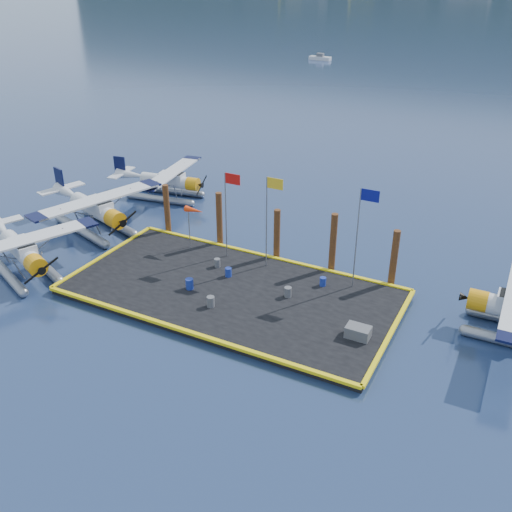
{
  "coord_description": "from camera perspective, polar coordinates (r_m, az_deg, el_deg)",
  "views": [
    {
      "loc": [
        15.26,
        -26.08,
        18.43
      ],
      "look_at": [
        0.68,
        2.0,
        1.98
      ],
      "focal_mm": 40.0,
      "sensor_mm": 36.0,
      "label": 1
    }
  ],
  "objects": [
    {
      "name": "dock",
      "position": [
        35.29,
        -2.48,
        -3.66
      ],
      "size": [
        20.0,
        10.0,
        0.4
      ],
      "primitive_type": "cube",
      "color": "black",
      "rests_on": "ground"
    },
    {
      "name": "piling_3",
      "position": [
        37.04,
        7.7,
        1.13
      ],
      "size": [
        0.44,
        0.44,
        4.3
      ],
      "primitive_type": "cylinder",
      "color": "#402612",
      "rests_on": "ground"
    },
    {
      "name": "dock_bumpers",
      "position": [
        35.14,
        -2.49,
        -3.26
      ],
      "size": [
        20.25,
        10.25,
        0.18
      ],
      "primitive_type": null,
      "color": "yellow",
      "rests_on": "dock"
    },
    {
      "name": "drum_0",
      "position": [
        37.69,
        -3.9,
        -0.68
      ],
      "size": [
        0.41,
        0.41,
        0.58
      ],
      "primitive_type": "cylinder",
      "color": "#4F5054",
      "rests_on": "dock"
    },
    {
      "name": "seaplane_c",
      "position": [
        49.93,
        -8.76,
        7.24
      ],
      "size": [
        8.46,
        9.3,
        3.29
      ],
      "rotation": [
        0.0,
        0.0,
        -1.43
      ],
      "color": "gray",
      "rests_on": "ground"
    },
    {
      "name": "ground",
      "position": [
        35.4,
        -2.47,
        -3.94
      ],
      "size": [
        4000.0,
        4000.0,
        0.0
      ],
      "primitive_type": "plane",
      "color": "#162644",
      "rests_on": "ground"
    },
    {
      "name": "piling_1",
      "position": [
        40.36,
        -3.68,
        3.54
      ],
      "size": [
        0.44,
        0.44,
        4.2
      ],
      "primitive_type": "cylinder",
      "color": "#402612",
      "rests_on": "ground"
    },
    {
      "name": "drum_4",
      "position": [
        35.7,
        6.7,
        -2.55
      ],
      "size": [
        0.4,
        0.4,
        0.56
      ],
      "primitive_type": "cylinder",
      "color": "navy",
      "rests_on": "dock"
    },
    {
      "name": "drum_3",
      "position": [
        35.33,
        -6.67,
        -2.78
      ],
      "size": [
        0.48,
        0.48,
        0.68
      ],
      "primitive_type": "cylinder",
      "color": "navy",
      "rests_on": "dock"
    },
    {
      "name": "seaplane_a",
      "position": [
        39.94,
        -22.34,
        0.24
      ],
      "size": [
        9.22,
        9.7,
        3.54
      ],
      "rotation": [
        0.0,
        0.0,
        -1.97
      ],
      "color": "gray",
      "rests_on": "ground"
    },
    {
      "name": "flagpole_red",
      "position": [
        37.39,
        -2.78,
        5.39
      ],
      "size": [
        1.14,
        0.08,
        6.0
      ],
      "color": "gray",
      "rests_on": "dock"
    },
    {
      "name": "flagpole_yellow",
      "position": [
        36.04,
        1.36,
        4.74
      ],
      "size": [
        1.14,
        0.08,
        6.2
      ],
      "color": "gray",
      "rests_on": "dock"
    },
    {
      "name": "drum_5",
      "position": [
        36.51,
        -2.78,
        -1.63
      ],
      "size": [
        0.42,
        0.42,
        0.59
      ],
      "primitive_type": "cylinder",
      "color": "navy",
      "rests_on": "dock"
    },
    {
      "name": "piling_4",
      "position": [
        36.15,
        13.61,
        -0.4
      ],
      "size": [
        0.44,
        0.44,
        4.0
      ],
      "primitive_type": "cylinder",
      "color": "#402612",
      "rests_on": "ground"
    },
    {
      "name": "drum_2",
      "position": [
        34.37,
        3.21,
        -3.61
      ],
      "size": [
        0.44,
        0.44,
        0.62
      ],
      "primitive_type": "cylinder",
      "color": "#4F5054",
      "rests_on": "dock"
    },
    {
      "name": "drum_1",
      "position": [
        33.47,
        -4.56,
        -4.57
      ],
      "size": [
        0.46,
        0.46,
        0.65
      ],
      "primitive_type": "cylinder",
      "color": "#4F5054",
      "rests_on": "dock"
    },
    {
      "name": "piling_2",
      "position": [
        38.5,
        2.1,
        2.02
      ],
      "size": [
        0.44,
        0.44,
        3.8
      ],
      "primitive_type": "cylinder",
      "color": "#402612",
      "rests_on": "ground"
    },
    {
      "name": "seaplane_b",
      "position": [
        44.63,
        -15.69,
        4.3
      ],
      "size": [
        9.81,
        10.49,
        3.75
      ],
      "rotation": [
        0.0,
        0.0,
        -1.88
      ],
      "color": "gray",
      "rests_on": "ground"
    },
    {
      "name": "windsock",
      "position": [
        39.19,
        -6.22,
        4.48
      ],
      "size": [
        1.4,
        0.44,
        3.12
      ],
      "color": "gray",
      "rests_on": "dock"
    },
    {
      "name": "flagpole_blue",
      "position": [
        33.99,
        10.48,
        3.14
      ],
      "size": [
        1.14,
        0.08,
        6.5
      ],
      "color": "gray",
      "rests_on": "dock"
    },
    {
      "name": "piling_0",
      "position": [
        42.73,
        -8.88,
        4.51
      ],
      "size": [
        0.44,
        0.44,
        4.0
      ],
      "primitive_type": "cylinder",
      "color": "#402612",
      "rests_on": "ground"
    },
    {
      "name": "crate",
      "position": [
        31.3,
        10.17,
        -7.48
      ],
      "size": [
        1.3,
        0.87,
        0.65
      ],
      "primitive_type": "cube",
      "color": "#4F5054",
      "rests_on": "dock"
    }
  ]
}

